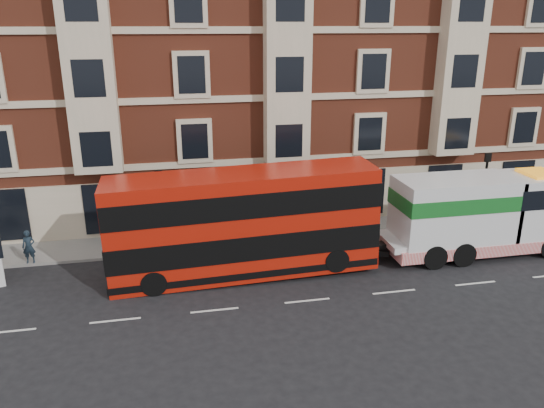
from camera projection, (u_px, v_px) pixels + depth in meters
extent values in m
plane|color=black|center=(307.00, 301.00, 22.84)|extent=(120.00, 120.00, 0.00)
cube|color=slate|center=(272.00, 235.00, 29.76)|extent=(90.00, 3.00, 0.15)
cube|color=brown|center=(257.00, 61.00, 33.91)|extent=(45.00, 12.00, 18.00)
cylinder|color=black|center=(161.00, 215.00, 26.75)|extent=(0.14, 0.14, 4.00)
cube|color=black|center=(158.00, 175.00, 26.07)|extent=(0.35, 0.15, 0.50)
cylinder|color=black|center=(483.00, 193.00, 30.16)|extent=(0.14, 0.14, 4.00)
cube|color=black|center=(488.00, 157.00, 29.48)|extent=(0.35, 0.15, 0.50)
cube|color=#B5180A|center=(243.00, 223.00, 24.46)|extent=(12.30, 2.75, 4.83)
cube|color=black|center=(243.00, 238.00, 24.69)|extent=(12.34, 2.81, 1.15)
cube|color=black|center=(243.00, 197.00, 24.05)|extent=(12.34, 2.81, 1.10)
cylinder|color=black|center=(154.00, 283.00, 23.17)|extent=(1.14, 0.35, 1.14)
cylinder|color=black|center=(154.00, 259.00, 25.47)|extent=(1.14, 0.35, 1.14)
cylinder|color=black|center=(336.00, 260.00, 24.64)|extent=(1.14, 0.35, 1.14)
cylinder|color=black|center=(321.00, 240.00, 26.94)|extent=(1.14, 0.35, 1.14)
cube|color=silver|center=(474.00, 234.00, 27.23)|extent=(9.89, 2.53, 0.33)
cube|color=silver|center=(534.00, 204.00, 27.37)|extent=(3.51, 2.75, 3.19)
cube|color=silver|center=(454.00, 209.00, 26.50)|extent=(5.93, 2.75, 3.19)
cube|color=#166421|center=(456.00, 199.00, 26.32)|extent=(5.99, 2.79, 0.77)
cube|color=red|center=(470.00, 242.00, 27.31)|extent=(8.79, 2.81, 0.60)
cylinder|color=black|center=(519.00, 229.00, 29.19)|extent=(1.21, 0.38, 1.21)
cylinder|color=black|center=(463.00, 254.00, 25.97)|extent=(1.21, 0.44, 1.21)
cylinder|color=black|center=(438.00, 235.00, 28.27)|extent=(1.21, 0.44, 1.21)
cylinder|color=black|center=(434.00, 257.00, 25.68)|extent=(1.21, 0.44, 1.21)
cylinder|color=black|center=(411.00, 238.00, 27.98)|extent=(1.21, 0.44, 1.21)
imported|color=#192732|center=(29.00, 247.00, 25.86)|extent=(0.61, 0.40, 1.67)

